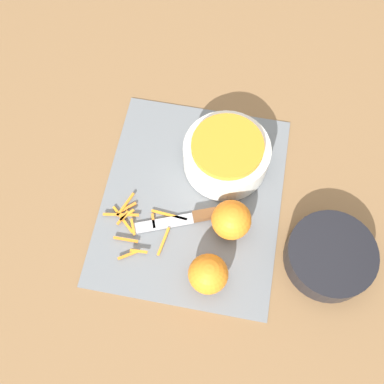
% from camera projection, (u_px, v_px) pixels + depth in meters
% --- Properties ---
extents(ground_plane, '(4.00, 4.00, 0.00)m').
position_uv_depth(ground_plane, '(192.00, 199.00, 0.92)').
color(ground_plane, olive).
extents(cutting_board, '(0.43, 0.36, 0.01)m').
position_uv_depth(cutting_board, '(192.00, 198.00, 0.91)').
color(cutting_board, slate).
rests_on(cutting_board, ground_plane).
extents(bowl_speckled, '(0.17, 0.17, 0.08)m').
position_uv_depth(bowl_speckled, '(226.00, 154.00, 0.91)').
color(bowl_speckled, silver).
rests_on(bowl_speckled, cutting_board).
extents(bowl_dark, '(0.17, 0.17, 0.05)m').
position_uv_depth(bowl_dark, '(330.00, 256.00, 0.84)').
color(bowl_dark, black).
rests_on(bowl_dark, ground_plane).
extents(knife, '(0.10, 0.21, 0.02)m').
position_uv_depth(knife, '(206.00, 215.00, 0.89)').
color(knife, brown).
rests_on(knife, cutting_board).
extents(orange_left, '(0.08, 0.08, 0.08)m').
position_uv_depth(orange_left, '(231.00, 220.00, 0.85)').
color(orange_left, orange).
rests_on(orange_left, cutting_board).
extents(orange_right, '(0.07, 0.07, 0.07)m').
position_uv_depth(orange_right, '(208.00, 274.00, 0.81)').
color(orange_right, orange).
rests_on(orange_right, cutting_board).
extents(peel_pile, '(0.14, 0.17, 0.01)m').
position_uv_depth(peel_pile, '(136.00, 224.00, 0.89)').
color(peel_pile, orange).
rests_on(peel_pile, cutting_board).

